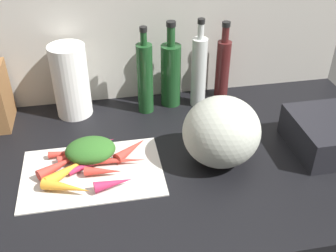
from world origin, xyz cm
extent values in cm
cube|color=black|center=(0.00, 0.00, -1.50)|extent=(170.00, 80.00, 3.00)
cube|color=#BCB7AD|center=(0.00, 38.50, 30.00)|extent=(170.00, 3.00, 60.00)
cube|color=beige|center=(-9.97, -3.88, 0.40)|extent=(39.50, 26.21, 0.80)
cone|color=red|center=(-10.40, 1.23, 2.46)|extent=(11.91, 7.40, 3.32)
cone|color=red|center=(-6.81, -6.27, 2.15)|extent=(10.78, 4.60, 2.71)
cone|color=#B2264C|center=(-8.76, -1.44, 1.81)|extent=(16.12, 8.12, 2.01)
cone|color=#B2264C|center=(-8.13, 7.41, 2.24)|extent=(11.09, 4.43, 2.87)
cone|color=red|center=(-2.04, -2.12, 1.95)|extent=(16.19, 4.50, 2.30)
cone|color=red|center=(-14.71, 3.99, 1.82)|extent=(15.34, 2.83, 2.04)
cone|color=red|center=(-12.35, 2.27, 1.91)|extent=(14.61, 4.04, 2.23)
cone|color=orange|center=(-16.74, -11.31, 2.46)|extent=(13.55, 8.37, 3.31)
cone|color=red|center=(-18.70, -1.49, 2.42)|extent=(13.17, 10.22, 3.23)
cone|color=orange|center=(-16.06, -4.13, 2.52)|extent=(14.17, 11.88, 3.44)
cone|color=red|center=(1.94, 2.20, 2.40)|extent=(11.35, 10.50, 3.19)
cone|color=#B2264C|center=(-4.42, -11.92, 2.33)|extent=(10.72, 4.59, 3.06)
ellipsoid|color=#2D6023|center=(-9.97, 1.83, 3.88)|extent=(14.58, 11.21, 6.17)
ellipsoid|color=#B2B7A8|center=(27.03, -4.96, 10.23)|extent=(22.19, 21.19, 20.46)
cylinder|color=white|center=(-14.71, 29.50, 12.47)|extent=(11.96, 11.96, 24.95)
cylinder|color=#19421E|center=(9.79, 26.74, 12.27)|extent=(5.41, 5.41, 24.54)
cylinder|color=#19421E|center=(9.79, 26.74, 26.73)|extent=(2.15, 2.15, 4.39)
cylinder|color=black|center=(9.79, 26.74, 29.73)|extent=(2.47, 2.47, 1.60)
cylinder|color=#19421E|center=(19.24, 29.89, 11.10)|extent=(6.97, 6.97, 22.20)
cylinder|color=#19421E|center=(19.24, 29.89, 25.54)|extent=(2.79, 2.79, 6.69)
cylinder|color=black|center=(19.24, 29.89, 29.69)|extent=(3.21, 3.21, 1.60)
cylinder|color=silver|center=(28.62, 27.56, 12.40)|extent=(5.24, 5.24, 24.80)
cylinder|color=silver|center=(28.62, 27.56, 27.41)|extent=(2.11, 2.11, 5.21)
cylinder|color=black|center=(28.62, 27.56, 30.81)|extent=(2.42, 2.42, 1.60)
cylinder|color=#471919|center=(38.61, 31.97, 10.59)|extent=(5.04, 5.04, 21.19)
cylinder|color=#471919|center=(38.61, 31.97, 23.96)|extent=(2.51, 2.51, 5.54)
cylinder|color=black|center=(38.61, 31.97, 27.52)|extent=(2.88, 2.88, 1.60)
camera|label=1|loc=(-4.93, -93.40, 75.56)|focal=43.12mm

